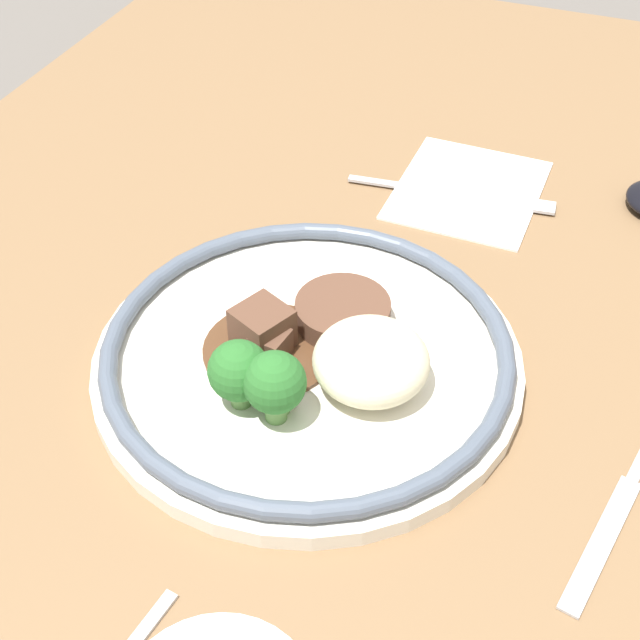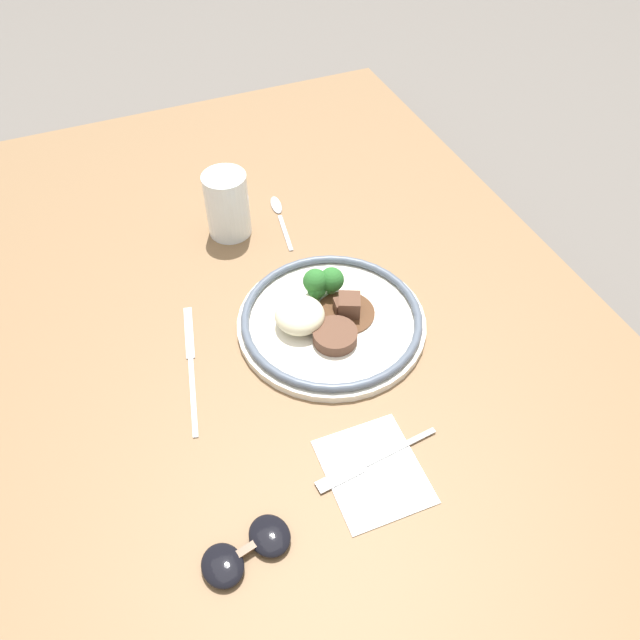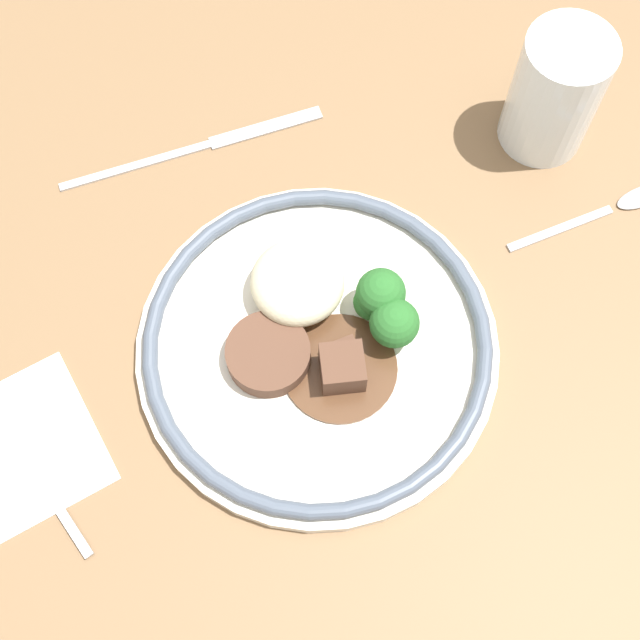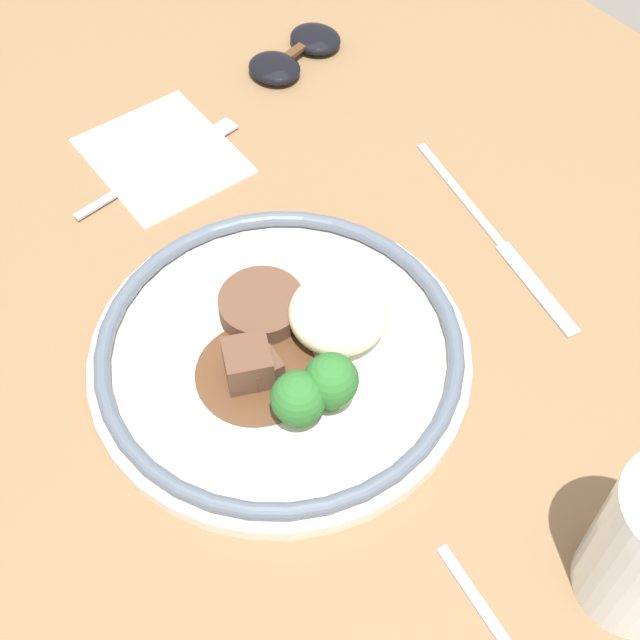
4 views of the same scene
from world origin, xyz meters
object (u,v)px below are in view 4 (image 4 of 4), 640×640
plate (286,350)px  sunglasses (295,53)px  fork (173,159)px  knife (497,239)px

plate → sunglasses: plate is taller
plate → fork: 0.24m
plate → fork: size_ratio=1.63×
sunglasses → knife: bearing=-13.8°
plate → knife: 0.21m
knife → sunglasses: sunglasses is taller
fork → sunglasses: bearing=9.8°
plate → fork: plate is taller
fork → sunglasses: sunglasses is taller
knife → sunglasses: size_ratio=2.00×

